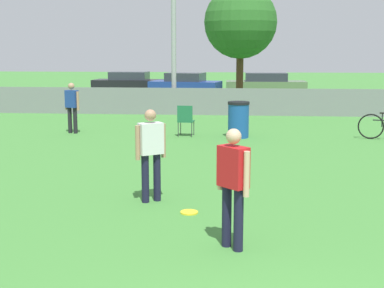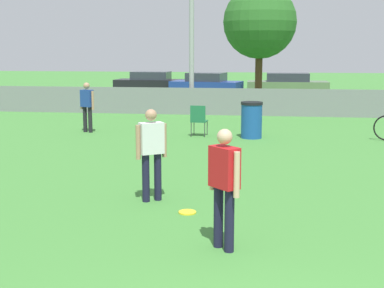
% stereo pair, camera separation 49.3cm
% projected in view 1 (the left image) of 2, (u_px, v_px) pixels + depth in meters
% --- Properties ---
extents(fence_backline, '(26.62, 0.07, 1.21)m').
position_uv_depth(fence_backline, '(251.00, 102.00, 21.55)').
color(fence_backline, gray).
rests_on(fence_backline, ground_plane).
extents(tree_near_pole, '(3.23, 3.23, 5.45)m').
position_uv_depth(tree_near_pole, '(241.00, 22.00, 23.60)').
color(tree_near_pole, '#4C331E').
rests_on(tree_near_pole, ground_plane).
extents(player_receiver_white, '(0.49, 0.41, 1.63)m').
position_uv_depth(player_receiver_white, '(151.00, 149.00, 9.24)').
color(player_receiver_white, '#191933').
rests_on(player_receiver_white, ground_plane).
extents(player_defender_red, '(0.44, 0.44, 1.63)m').
position_uv_depth(player_defender_red, '(233.00, 180.00, 7.02)').
color(player_defender_red, '#191933').
rests_on(player_defender_red, ground_plane).
extents(spectator_in_blue, '(0.52, 0.35, 1.60)m').
position_uv_depth(spectator_in_blue, '(72.00, 105.00, 16.92)').
color(spectator_in_blue, black).
rests_on(spectator_in_blue, ground_plane).
extents(frisbee_disc, '(0.29, 0.29, 0.03)m').
position_uv_depth(frisbee_disc, '(189.00, 212.00, 8.73)').
color(frisbee_disc, yellow).
rests_on(frisbee_disc, ground_plane).
extents(folding_chair_sideline, '(0.50, 0.50, 0.96)m').
position_uv_depth(folding_chair_sideline, '(186.00, 119.00, 16.37)').
color(folding_chair_sideline, '#333338').
rests_on(folding_chair_sideline, ground_plane).
extents(trash_bin, '(0.66, 0.66, 1.09)m').
position_uv_depth(trash_bin, '(238.00, 120.00, 16.15)').
color(trash_bin, '#194C99').
rests_on(trash_bin, ground_plane).
extents(parked_car_dark, '(4.34, 1.92, 1.32)m').
position_uv_depth(parked_car_dark, '(129.00, 83.00, 32.31)').
color(parked_car_dark, black).
rests_on(parked_car_dark, ground_plane).
extents(parked_car_blue, '(4.21, 2.55, 1.34)m').
position_uv_depth(parked_car_blue, '(185.00, 85.00, 30.56)').
color(parked_car_blue, black).
rests_on(parked_car_blue, ground_plane).
extents(parked_car_olive, '(4.60, 1.85, 1.32)m').
position_uv_depth(parked_car_olive, '(266.00, 84.00, 30.98)').
color(parked_car_olive, black).
rests_on(parked_car_olive, ground_plane).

